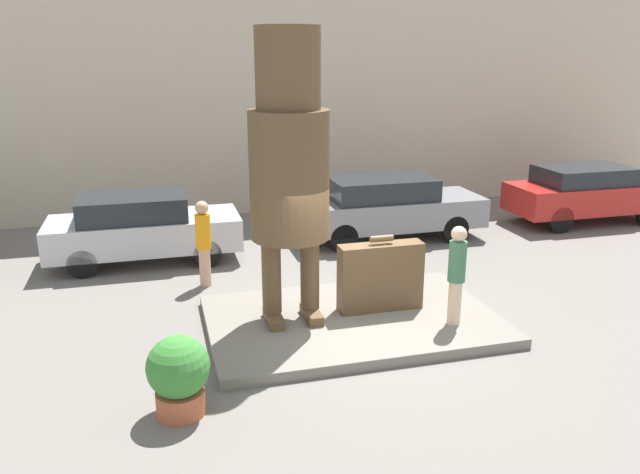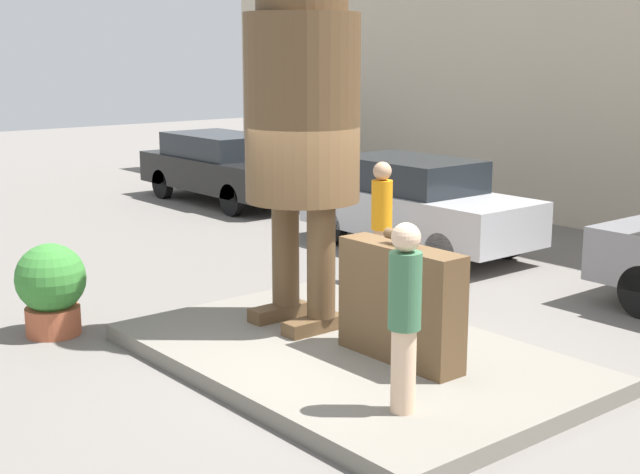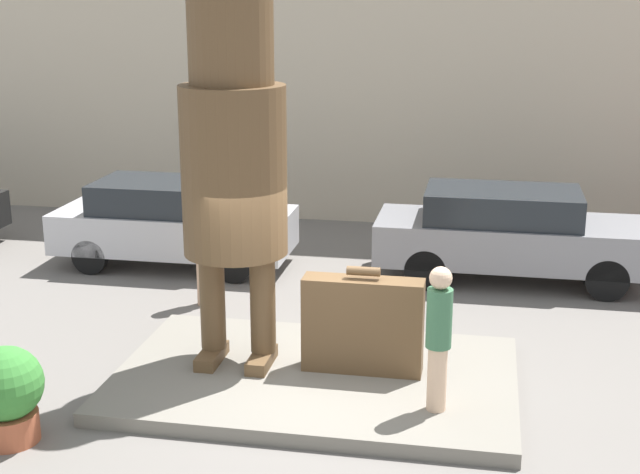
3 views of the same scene
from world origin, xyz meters
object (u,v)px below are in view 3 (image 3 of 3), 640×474
Objects in this scene: giant_suitcase at (363,325)px; tourist at (439,333)px; planter_pot at (6,392)px; statue_figure at (233,146)px; worker_hivis at (203,246)px; parked_car_silver at (172,222)px; parked_car_grey at (512,233)px.

giant_suitcase is 0.88× the size of tourist.
planter_pot is at bearing -148.50° from giant_suitcase.
worker_hivis is (-1.26, 2.44, -2.03)m from statue_figure.
parked_car_silver is (-4.10, 4.36, 0.02)m from giant_suitcase.
worker_hivis is at bearing -155.77° from parked_car_grey.
parked_car_grey is (0.92, 5.53, -0.27)m from tourist.
statue_figure is at bearing 48.01° from planter_pot.
parked_car_silver reaches higher than planter_pot.
giant_suitcase is at bearing -112.50° from parked_car_grey.
planter_pot is (-2.01, -2.23, -2.42)m from statue_figure.
parked_car_grey is at bearing 52.47° from statue_figure.
worker_hivis is (0.75, 4.67, 0.39)m from planter_pot.
tourist is 0.37× the size of parked_car_grey.
giant_suitcase is at bearing 31.50° from planter_pot.
parked_car_grey is (3.53, 4.60, -2.16)m from statue_figure.
planter_pot is at bearing -129.05° from parked_car_grey.
parked_car_silver is 6.01m from parked_car_grey.
worker_hivis is at bearing 138.91° from tourist.
parked_car_silver is at bearing 133.89° from tourist.
giant_suitcase is at bearing 136.82° from tourist.
worker_hivis is (1.22, -1.91, 0.16)m from parked_car_silver.
tourist is (2.62, -0.93, -1.88)m from statue_figure.
statue_figure reaches higher than planter_pot.
giant_suitcase is 3.79m from worker_hivis.
parked_car_silver is (-5.09, 5.29, -0.30)m from tourist.
tourist is (0.99, -0.93, 0.33)m from giant_suitcase.
statue_figure is 1.14× the size of parked_car_silver.
statue_figure reaches higher than worker_hivis.
tourist is 5.14m from worker_hivis.
giant_suitcase is 4.27m from planter_pot.
parked_car_grey is at bearing 2.32° from parked_car_silver.
parked_car_grey reaches higher than parked_car_silver.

